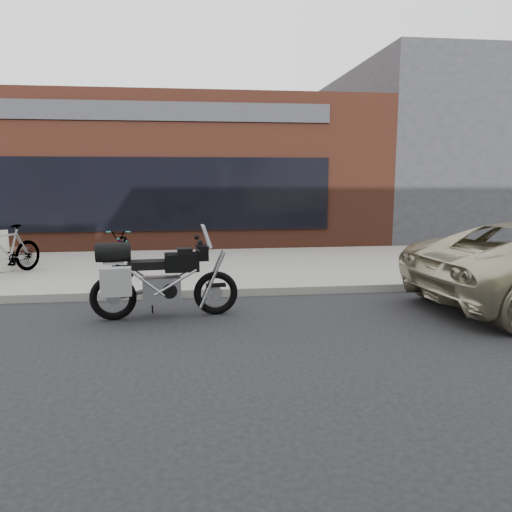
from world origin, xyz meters
TOP-DOWN VIEW (x-y plane):
  - ground at (0.00, 0.00)m, footprint 120.00×120.00m
  - near_sidewalk at (0.00, 7.00)m, footprint 44.00×6.00m
  - storefront at (-2.00, 13.98)m, footprint 14.00×10.07m
  - neighbour_building at (10.00, 14.00)m, footprint 10.00×10.00m
  - motorcycle at (-1.42, 2.80)m, footprint 2.32×0.85m
  - bicycle_front at (-2.50, 7.06)m, footprint 0.59×1.57m
  - bicycle_rear at (-4.69, 5.89)m, footprint 1.28×1.75m
  - cafe_table at (-5.00, 7.18)m, footprint 0.67×0.67m

SIDE VIEW (x-z plane):
  - ground at x=0.00m, z-range 0.00..0.00m
  - near_sidewalk at x=0.00m, z-range 0.00..0.15m
  - cafe_table at x=-5.00m, z-range 0.31..0.69m
  - bicycle_front at x=-2.50m, z-range 0.15..0.97m
  - motorcycle at x=-1.42m, z-range -0.10..1.36m
  - bicycle_rear at x=-4.69m, z-range 0.15..1.19m
  - storefront at x=-2.00m, z-range 0.00..4.50m
  - neighbour_building at x=10.00m, z-range 0.00..6.00m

